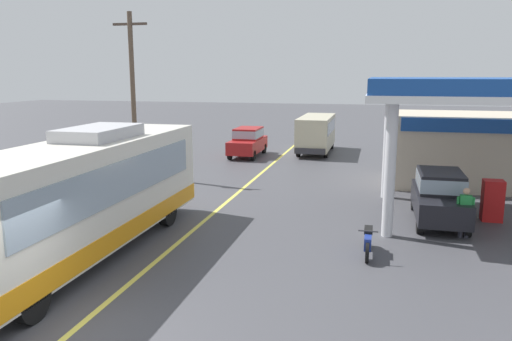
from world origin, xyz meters
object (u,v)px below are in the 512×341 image
(car_at_pump, at_px, (440,194))
(motorcycle_parked_forecourt, at_px, (368,240))
(coach_bus_main, at_px, (84,198))
(car_trailing_behind_bus, at_px, (248,140))
(pedestrian_near_pump, at_px, (465,210))
(minibus_opposing_lane, at_px, (316,131))

(car_at_pump, relative_size, motorcycle_parked_forecourt, 2.33)
(coach_bus_main, distance_m, car_trailing_behind_bus, 18.56)
(car_at_pump, relative_size, pedestrian_near_pump, 2.53)
(car_at_pump, bearing_deg, pedestrian_near_pump, -71.05)
(pedestrian_near_pump, distance_m, car_trailing_behind_bus, 17.95)
(motorcycle_parked_forecourt, bearing_deg, car_at_pump, 59.63)
(car_trailing_behind_bus, bearing_deg, minibus_opposing_lane, 31.44)
(coach_bus_main, relative_size, car_at_pump, 2.63)
(car_trailing_behind_bus, bearing_deg, pedestrian_near_pump, -52.40)
(minibus_opposing_lane, relative_size, motorcycle_parked_forecourt, 3.41)
(coach_bus_main, xyz_separation_m, pedestrian_near_pump, (11.00, 4.32, -0.79))
(coach_bus_main, distance_m, minibus_opposing_lane, 21.45)
(coach_bus_main, relative_size, minibus_opposing_lane, 1.80)
(car_trailing_behind_bus, bearing_deg, car_at_pump, -50.33)
(car_at_pump, relative_size, car_trailing_behind_bus, 1.00)
(coach_bus_main, bearing_deg, car_trailing_behind_bus, 89.85)
(motorcycle_parked_forecourt, xyz_separation_m, pedestrian_near_pump, (2.99, 2.34, 0.49))
(motorcycle_parked_forecourt, relative_size, pedestrian_near_pump, 1.08)
(coach_bus_main, xyz_separation_m, car_at_pump, (10.40, 6.06, -0.71))
(coach_bus_main, distance_m, car_at_pump, 12.06)
(minibus_opposing_lane, bearing_deg, coach_bus_main, -101.13)
(car_at_pump, bearing_deg, motorcycle_parked_forecourt, -120.37)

